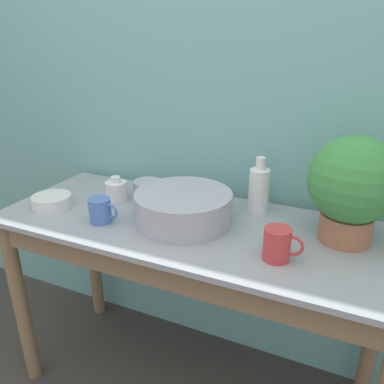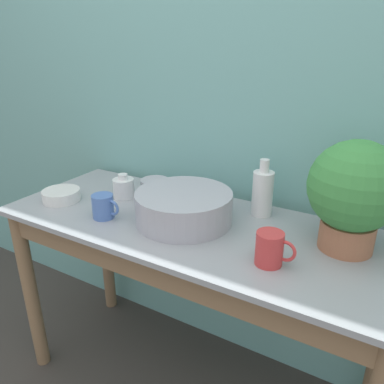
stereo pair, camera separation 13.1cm
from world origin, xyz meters
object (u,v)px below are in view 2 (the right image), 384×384
(potted_plant, at_px, (354,192))
(bottle_tall, at_px, (263,192))
(mug_red, at_px, (270,249))
(bowl_small_steel, at_px, (155,187))
(bowl_wash_large, at_px, (184,207))
(bowl_small_enamel_white, at_px, (61,195))
(bottle_short, at_px, (124,188))
(mug_blue, at_px, (104,206))

(potted_plant, xyz_separation_m, bottle_tall, (-0.32, 0.10, -0.10))
(mug_red, relative_size, bowl_small_steel, 0.98)
(bowl_wash_large, bearing_deg, bowl_small_enamel_white, -170.53)
(potted_plant, xyz_separation_m, bowl_small_enamel_white, (-1.08, -0.18, -0.17))
(bottle_tall, bearing_deg, potted_plant, -18.21)
(potted_plant, bearing_deg, bottle_short, -178.40)
(mug_red, relative_size, bowl_small_enamel_white, 0.79)
(bowl_small_steel, bearing_deg, bottle_tall, 4.68)
(mug_red, bearing_deg, bowl_wash_large, 162.49)
(bottle_tall, distance_m, bottle_short, 0.58)
(potted_plant, height_order, bowl_small_steel, potted_plant)
(potted_plant, xyz_separation_m, bowl_wash_large, (-0.54, -0.09, -0.14))
(bottle_short, bearing_deg, potted_plant, 1.60)
(bowl_small_enamel_white, bearing_deg, bottle_short, 38.33)
(bowl_wash_large, distance_m, bottle_tall, 0.30)
(bottle_tall, bearing_deg, bowl_small_steel, -175.32)
(bowl_wash_large, height_order, mug_red, bowl_wash_large)
(bottle_tall, height_order, bowl_small_enamel_white, bottle_tall)
(bottle_short, distance_m, bowl_small_steel, 0.13)
(potted_plant, relative_size, bowl_wash_large, 1.00)
(bottle_short, bearing_deg, bottle_tall, 12.98)
(bowl_wash_large, relative_size, mug_blue, 3.05)
(bowl_wash_large, relative_size, bowl_small_enamel_white, 2.30)
(bowl_small_steel, bearing_deg, mug_blue, -96.32)
(bottle_short, height_order, bowl_small_enamel_white, bottle_short)
(potted_plant, relative_size, mug_red, 2.92)
(bottle_short, distance_m, bowl_small_enamel_white, 0.25)
(mug_red, height_order, bowl_small_enamel_white, mug_red)
(bottle_short, xyz_separation_m, mug_blue, (0.07, -0.19, 0.00))
(mug_blue, bearing_deg, bowl_small_steel, 83.68)
(potted_plant, bearing_deg, bowl_small_enamel_white, -170.41)
(potted_plant, relative_size, bottle_tall, 1.61)
(bowl_small_steel, bearing_deg, mug_red, -24.41)
(potted_plant, height_order, bottle_tall, potted_plant)
(mug_blue, relative_size, mug_red, 0.96)
(potted_plant, xyz_separation_m, bottle_short, (-0.88, -0.02, -0.15))
(bowl_wash_large, xyz_separation_m, bowl_small_steel, (-0.24, 0.16, -0.02))
(bottle_short, bearing_deg, bowl_wash_large, -11.47)
(bottle_short, height_order, mug_red, same)
(bottle_short, relative_size, bowl_small_steel, 0.83)
(bowl_wash_large, distance_m, mug_blue, 0.30)
(bowl_wash_large, distance_m, bottle_short, 0.34)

